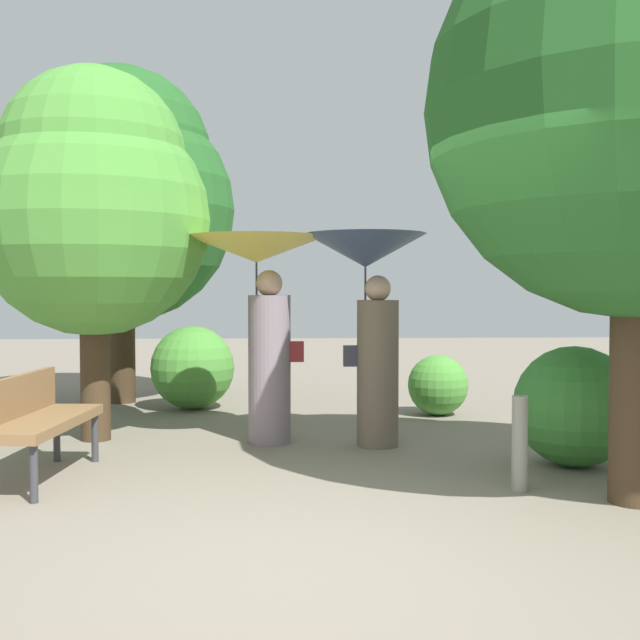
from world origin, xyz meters
The scene contains 10 objects.
ground_plane centered at (0.00, 0.00, 0.00)m, with size 40.00×40.00×0.00m, color gray.
person_left centered at (-0.60, 3.31, 1.50)m, with size 1.37×1.37×2.04m.
person_right centered at (0.45, 3.10, 1.48)m, with size 1.17×1.17×2.05m.
park_bench centered at (-2.36, 1.87, 0.51)m, with size 0.62×1.54×0.83m.
tree_near_left centered at (-2.54, 6.19, 2.80)m, with size 3.02×3.02×4.47m.
tree_mid_left centered at (-2.27, 3.53, 2.39)m, with size 2.32×2.32×3.72m.
bush_path_left centered at (2.10, 2.14, 0.52)m, with size 1.03×1.03×1.03m, color #387F33.
bush_path_right centered at (-1.53, 5.55, 0.53)m, with size 1.06×1.06×1.06m, color #4C9338.
bush_behind_bench centered at (1.48, 4.91, 0.36)m, with size 0.73×0.73×0.73m, color #4C9338.
path_marker_post centered at (1.38, 1.34, 0.36)m, with size 0.12×0.12×0.72m, color gray.
Camera 1 is at (-0.40, -4.42, 1.51)m, focal length 44.06 mm.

